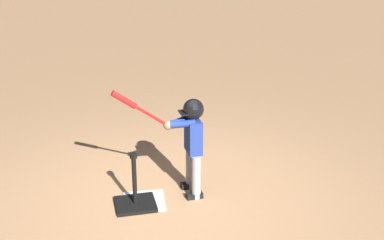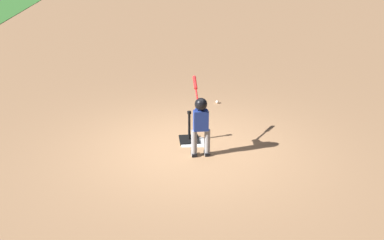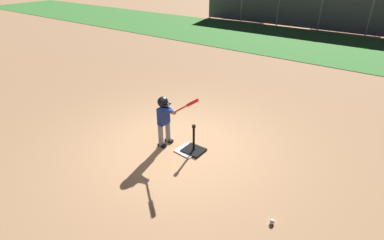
{
  "view_description": "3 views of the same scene",
  "coord_description": "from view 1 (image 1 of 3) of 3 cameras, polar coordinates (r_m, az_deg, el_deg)",
  "views": [
    {
      "loc": [
        0.91,
        4.99,
        2.95
      ],
      "look_at": [
        -0.35,
        -0.35,
        0.79
      ],
      "focal_mm": 50.0,
      "sensor_mm": 36.0,
      "label": 1
    },
    {
      "loc": [
        -7.63,
        0.78,
        3.65
      ],
      "look_at": [
        -0.38,
        0.02,
        0.73
      ],
      "focal_mm": 42.0,
      "sensor_mm": 36.0,
      "label": 2
    },
    {
      "loc": [
        3.41,
        -4.22,
        3.49
      ],
      "look_at": [
        0.25,
        0.08,
        0.67
      ],
      "focal_mm": 28.0,
      "sensor_mm": 36.0,
      "label": 3
    }
  ],
  "objects": [
    {
      "name": "ground_plane",
      "position": [
        5.87,
        -2.61,
        -8.72
      ],
      "size": [
        90.0,
        90.0,
        0.0
      ],
      "primitive_type": "plane",
      "color": "#AD7F56"
    },
    {
      "name": "home_plate",
      "position": [
        5.88,
        -5.13,
        -8.62
      ],
      "size": [
        0.48,
        0.48,
        0.02
      ],
      "primitive_type": "cube",
      "rotation": [
        0.0,
        0.0,
        -0.09
      ],
      "color": "white",
      "rests_on": "ground_plane"
    },
    {
      "name": "batting_tee",
      "position": [
        5.78,
        -6.06,
        -8.39
      ],
      "size": [
        0.43,
        0.39,
        0.62
      ],
      "color": "black",
      "rests_on": "ground_plane"
    },
    {
      "name": "batter_child",
      "position": [
        5.73,
        -0.22,
        -1.59
      ],
      "size": [
        0.97,
        0.35,
        1.28
      ],
      "color": "gray",
      "rests_on": "ground_plane"
    }
  ]
}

